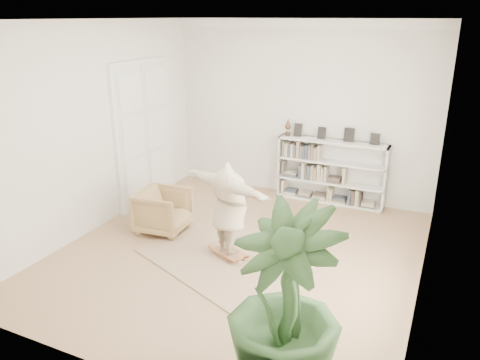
{
  "coord_description": "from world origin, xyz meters",
  "views": [
    {
      "loc": [
        2.88,
        -6.14,
        3.65
      ],
      "look_at": [
        -0.17,
        0.4,
        1.11
      ],
      "focal_mm": 35.0,
      "sensor_mm": 36.0,
      "label": 1
    }
  ],
  "objects_px": {
    "person": "(229,206)",
    "houseplant": "(284,305)",
    "bookshelf": "(331,172)",
    "armchair": "(163,211)",
    "rocker_board": "(229,253)"
  },
  "relations": [
    {
      "from": "bookshelf",
      "to": "houseplant",
      "type": "xyz_separation_m",
      "value": [
        0.9,
        -5.28,
        0.37
      ]
    },
    {
      "from": "rocker_board",
      "to": "person",
      "type": "distance_m",
      "value": 0.81
    },
    {
      "from": "bookshelf",
      "to": "armchair",
      "type": "bearing_deg",
      "value": -131.45
    },
    {
      "from": "bookshelf",
      "to": "armchair",
      "type": "height_order",
      "value": "bookshelf"
    },
    {
      "from": "bookshelf",
      "to": "houseplant",
      "type": "relative_size",
      "value": 1.09
    },
    {
      "from": "person",
      "to": "houseplant",
      "type": "distance_m",
      "value": 2.85
    },
    {
      "from": "houseplant",
      "to": "armchair",
      "type": "bearing_deg",
      "value": 140.43
    },
    {
      "from": "person",
      "to": "armchair",
      "type": "bearing_deg",
      "value": 7.64
    },
    {
      "from": "person",
      "to": "houseplant",
      "type": "xyz_separation_m",
      "value": [
        1.72,
        -2.27,
        0.13
      ]
    },
    {
      "from": "armchair",
      "to": "houseplant",
      "type": "xyz_separation_m",
      "value": [
        3.22,
        -2.66,
        0.63
      ]
    },
    {
      "from": "armchair",
      "to": "rocker_board",
      "type": "relative_size",
      "value": 1.43
    },
    {
      "from": "armchair",
      "to": "person",
      "type": "xyz_separation_m",
      "value": [
        1.5,
        -0.39,
        0.5
      ]
    },
    {
      "from": "bookshelf",
      "to": "houseplant",
      "type": "bearing_deg",
      "value": -80.37
    },
    {
      "from": "armchair",
      "to": "rocker_board",
      "type": "height_order",
      "value": "armchair"
    },
    {
      "from": "armchair",
      "to": "person",
      "type": "height_order",
      "value": "person"
    }
  ]
}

